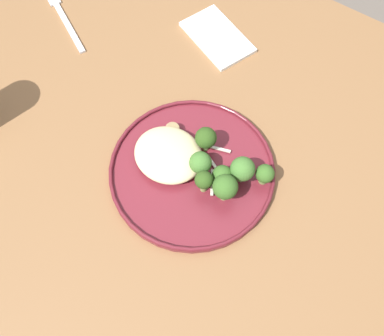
# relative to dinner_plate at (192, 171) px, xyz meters

# --- Properties ---
(ground) EXTENTS (6.00, 6.00, 0.00)m
(ground) POSITION_rel_dinner_plate_xyz_m (0.02, -0.02, -0.75)
(ground) COLOR #665B51
(wooden_dining_table) EXTENTS (1.40, 1.00, 0.74)m
(wooden_dining_table) POSITION_rel_dinner_plate_xyz_m (0.02, -0.02, -0.09)
(wooden_dining_table) COLOR brown
(wooden_dining_table) RESTS_ON ground
(dinner_plate) EXTENTS (0.29, 0.29, 0.02)m
(dinner_plate) POSITION_rel_dinner_plate_xyz_m (0.00, 0.00, 0.00)
(dinner_plate) COLOR maroon
(dinner_plate) RESTS_ON wooden_dining_table
(noodle_bed) EXTENTS (0.12, 0.11, 0.03)m
(noodle_bed) POSITION_rel_dinner_plate_xyz_m (0.05, 0.00, 0.02)
(noodle_bed) COLOR beige
(noodle_bed) RESTS_ON dinner_plate
(seared_scallop_large_seared) EXTENTS (0.03, 0.03, 0.02)m
(seared_scallop_large_seared) POSITION_rel_dinner_plate_xyz_m (0.05, 0.04, 0.01)
(seared_scallop_large_seared) COLOR beige
(seared_scallop_large_seared) RESTS_ON dinner_plate
(seared_scallop_left_edge) EXTENTS (0.04, 0.04, 0.01)m
(seared_scallop_left_edge) POSITION_rel_dinner_plate_xyz_m (0.03, -0.01, 0.01)
(seared_scallop_left_edge) COLOR beige
(seared_scallop_left_edge) RESTS_ON dinner_plate
(seared_scallop_center_golden) EXTENTS (0.02, 0.02, 0.02)m
(seared_scallop_center_golden) POSITION_rel_dinner_plate_xyz_m (0.07, -0.04, 0.01)
(seared_scallop_center_golden) COLOR #DBB77A
(seared_scallop_center_golden) RESTS_ON dinner_plate
(seared_scallop_tilted_round) EXTENTS (0.03, 0.03, 0.01)m
(seared_scallop_tilted_round) POSITION_rel_dinner_plate_xyz_m (0.05, -0.00, 0.01)
(seared_scallop_tilted_round) COLOR beige
(seared_scallop_tilted_round) RESTS_ON dinner_plate
(broccoli_floret_center_pile) EXTENTS (0.04, 0.04, 0.05)m
(broccoli_floret_center_pile) POSITION_rel_dinner_plate_xyz_m (-0.01, -0.01, 0.03)
(broccoli_floret_center_pile) COLOR #89A356
(broccoli_floret_center_pile) RESTS_ON dinner_plate
(broccoli_floret_front_edge) EXTENTS (0.03, 0.03, 0.05)m
(broccoli_floret_front_edge) POSITION_rel_dinner_plate_xyz_m (-0.05, -0.01, 0.03)
(broccoli_floret_front_edge) COLOR #89A356
(broccoli_floret_front_edge) RESTS_ON dinner_plate
(broccoli_floret_rear_charred) EXTENTS (0.04, 0.04, 0.06)m
(broccoli_floret_rear_charred) POSITION_rel_dinner_plate_xyz_m (0.00, -0.05, 0.04)
(broccoli_floret_rear_charred) COLOR #89A356
(broccoli_floret_rear_charred) RESTS_ON dinner_plate
(broccoli_floret_tall_stalk) EXTENTS (0.03, 0.03, 0.05)m
(broccoli_floret_tall_stalk) POSITION_rel_dinner_plate_xyz_m (-0.04, 0.02, 0.04)
(broccoli_floret_tall_stalk) COLOR #89A356
(broccoli_floret_tall_stalk) RESTS_ON dinner_plate
(broccoli_floret_right_tilted) EXTENTS (0.04, 0.04, 0.06)m
(broccoli_floret_right_tilted) POSITION_rel_dinner_plate_xyz_m (-0.07, 0.01, 0.04)
(broccoli_floret_right_tilted) COLOR #89A356
(broccoli_floret_right_tilted) RESTS_ON dinner_plate
(broccoli_floret_small_sprig) EXTENTS (0.04, 0.04, 0.06)m
(broccoli_floret_small_sprig) POSITION_rel_dinner_plate_xyz_m (-0.08, -0.03, 0.04)
(broccoli_floret_small_sprig) COLOR #7A994C
(broccoli_floret_small_sprig) RESTS_ON dinner_plate
(broccoli_floret_split_head) EXTENTS (0.03, 0.03, 0.05)m
(broccoli_floret_split_head) POSITION_rel_dinner_plate_xyz_m (-0.11, -0.05, 0.03)
(broccoli_floret_split_head) COLOR #7A994C
(broccoli_floret_split_head) RESTS_ON dinner_plate
(onion_sliver_pale_crescent) EXTENTS (0.03, 0.05, 0.00)m
(onion_sliver_pale_crescent) POSITION_rel_dinner_plate_xyz_m (-0.06, -0.03, 0.01)
(onion_sliver_pale_crescent) COLOR silver
(onion_sliver_pale_crescent) RESTS_ON dinner_plate
(onion_sliver_long_sliver) EXTENTS (0.05, 0.02, 0.00)m
(onion_sliver_long_sliver) POSITION_rel_dinner_plate_xyz_m (-0.01, -0.06, 0.01)
(onion_sliver_long_sliver) COLOR silver
(onion_sliver_long_sliver) RESTS_ON dinner_plate
(onion_sliver_short_strip) EXTENTS (0.03, 0.04, 0.00)m
(onion_sliver_short_strip) POSITION_rel_dinner_plate_xyz_m (-0.04, 0.00, 0.01)
(onion_sliver_short_strip) COLOR silver
(onion_sliver_short_strip) RESTS_ON dinner_plate
(onion_sliver_curled_piece) EXTENTS (0.05, 0.03, 0.00)m
(onion_sliver_curled_piece) POSITION_rel_dinner_plate_xyz_m (-0.03, -0.03, 0.01)
(onion_sliver_curled_piece) COLOR silver
(onion_sliver_curled_piece) RESTS_ON dinner_plate
(dinner_fork) EXTENTS (0.17, 0.10, 0.00)m
(dinner_fork) POSITION_rel_dinner_plate_xyz_m (0.42, -0.15, -0.01)
(dinner_fork) COLOR silver
(dinner_fork) RESTS_ON wooden_dining_table
(folded_napkin) EXTENTS (0.17, 0.14, 0.01)m
(folded_napkin) POSITION_rel_dinner_plate_xyz_m (0.13, -0.28, -0.00)
(folded_napkin) COLOR white
(folded_napkin) RESTS_ON wooden_dining_table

